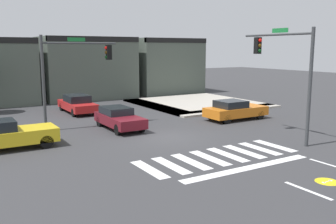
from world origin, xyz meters
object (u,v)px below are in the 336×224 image
traffic_signal_southeast (285,63)px  traffic_signal_northwest (73,65)px  car_orange (235,110)px  car_maroon (119,118)px  car_yellow (10,134)px  car_red (77,104)px

traffic_signal_southeast → traffic_signal_northwest: traffic_signal_southeast is taller
car_orange → car_maroon: bearing=170.2°
car_yellow → car_maroon: 6.82m
car_orange → car_red: bearing=134.9°
car_yellow → traffic_signal_northwest: bearing=37.4°
car_yellow → car_maroon: size_ratio=0.98×
traffic_signal_southeast → car_maroon: size_ratio=1.41×
traffic_signal_southeast → car_orange: (1.71, 5.85, -3.53)m
car_orange → traffic_signal_northwest: bearing=163.2°
traffic_signal_southeast → traffic_signal_northwest: size_ratio=1.05×
car_maroon → car_orange: (8.26, -1.43, 0.00)m
traffic_signal_northwest → car_orange: 11.46m
car_red → car_orange: 12.19m
car_red → traffic_signal_northwest: bearing=-19.2°
traffic_signal_northwest → car_orange: traffic_signal_northwest is taller
car_red → car_maroon: size_ratio=1.11×
traffic_signal_southeast → traffic_signal_northwest: 12.61m
car_maroon → car_orange: 8.39m
traffic_signal_southeast → traffic_signal_northwest: (-8.80, 9.02, -0.25)m
car_yellow → car_maroon: (6.63, 1.62, -0.06)m
traffic_signal_northwest → traffic_signal_southeast: bearing=-45.7°
car_yellow → car_orange: size_ratio=0.94×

